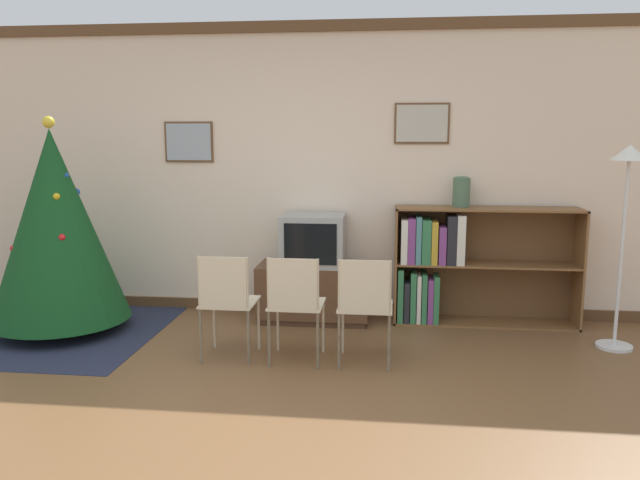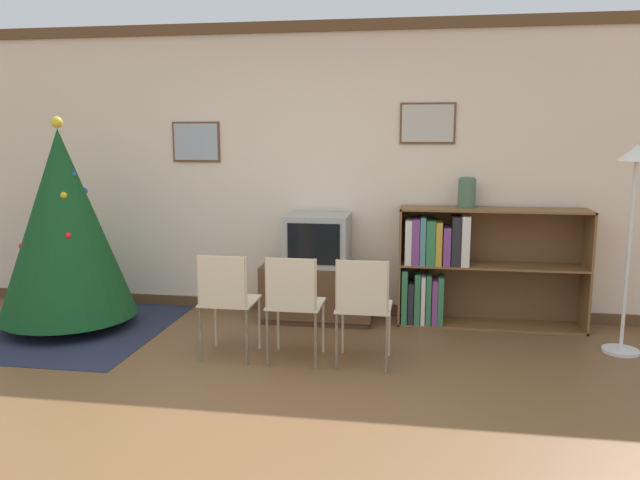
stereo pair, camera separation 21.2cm
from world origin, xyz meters
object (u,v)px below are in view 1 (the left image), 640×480
(bookshelf, at_px, (452,263))
(folding_chair_right, at_px, (365,304))
(folding_chair_center, at_px, (295,302))
(christmas_tree, at_px, (56,226))
(standing_lamp, at_px, (627,194))
(television, at_px, (314,240))
(vase, at_px, (461,191))
(folding_chair_left, at_px, (227,300))
(tv_console, at_px, (314,292))

(bookshelf, bearing_deg, folding_chair_right, -121.60)
(folding_chair_center, bearing_deg, christmas_tree, 165.52)
(christmas_tree, distance_m, folding_chair_center, 2.25)
(folding_chair_center, relative_size, standing_lamp, 0.51)
(television, bearing_deg, bookshelf, 3.35)
(christmas_tree, bearing_deg, vase, 11.35)
(vase, bearing_deg, television, -174.38)
(vase, bearing_deg, christmas_tree, -168.65)
(vase, bearing_deg, bookshelf, -138.96)
(folding_chair_left, distance_m, vase, 2.32)
(bookshelf, relative_size, standing_lamp, 1.00)
(christmas_tree, height_order, folding_chair_center, christmas_tree)
(tv_console, xyz_separation_m, folding_chair_left, (-0.51, -1.12, 0.21))
(folding_chair_left, bearing_deg, standing_lamp, 11.89)
(folding_chair_right, bearing_deg, folding_chair_center, 180.00)
(television, xyz_separation_m, folding_chair_left, (-0.51, -1.12, -0.28))
(folding_chair_center, bearing_deg, vase, 43.53)
(television, xyz_separation_m, vase, (1.31, 0.13, 0.44))
(vase, xyz_separation_m, standing_lamp, (1.18, -0.61, 0.05))
(christmas_tree, relative_size, folding_chair_center, 2.24)
(bookshelf, bearing_deg, vase, 41.04)
(folding_chair_center, xyz_separation_m, standing_lamp, (2.49, 0.63, 0.77))
(christmas_tree, xyz_separation_m, television, (2.14, 0.56, -0.17))
(christmas_tree, bearing_deg, television, 14.76)
(christmas_tree, xyz_separation_m, folding_chair_left, (1.62, -0.55, -0.45))
(television, distance_m, standing_lamp, 2.58)
(christmas_tree, distance_m, folding_chair_right, 2.75)
(christmas_tree, xyz_separation_m, folding_chair_right, (2.65, -0.55, -0.45))
(folding_chair_left, bearing_deg, vase, 34.30)
(christmas_tree, distance_m, tv_console, 2.31)
(television, height_order, folding_chair_center, television)
(folding_chair_right, xyz_separation_m, standing_lamp, (1.98, 0.63, 0.77))
(tv_console, height_order, vase, vase)
(folding_chair_center, height_order, vase, vase)
(tv_console, bearing_deg, folding_chair_center, -90.00)
(tv_console, xyz_separation_m, bookshelf, (1.25, 0.07, 0.29))
(tv_console, distance_m, folding_chair_left, 1.25)
(television, bearing_deg, tv_console, 90.00)
(christmas_tree, distance_m, bookshelf, 3.46)
(folding_chair_center, height_order, bookshelf, bookshelf)
(folding_chair_right, xyz_separation_m, vase, (0.80, 1.24, 0.72))
(christmas_tree, bearing_deg, bookshelf, 10.65)
(folding_chair_left, bearing_deg, bookshelf, 34.03)
(folding_chair_left, xyz_separation_m, vase, (1.82, 1.24, 0.72))
(television, xyz_separation_m, folding_chair_right, (0.51, -1.12, -0.28))
(folding_chair_left, distance_m, bookshelf, 2.12)
(folding_chair_left, height_order, folding_chair_center, same)
(television, xyz_separation_m, standing_lamp, (2.49, -0.48, 0.49))
(television, relative_size, folding_chair_left, 0.69)
(television, relative_size, vase, 2.10)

